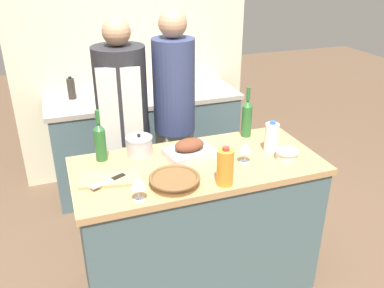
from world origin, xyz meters
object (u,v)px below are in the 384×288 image
Objects in this scene: stand_mixer at (127,85)px; condiment_bottle_extra at (71,89)px; wicker_basket at (175,180)px; wine_bottle_green at (100,141)px; wine_bottle_dark at (247,117)px; mixing_bowl at (287,154)px; wine_glass_left at (246,147)px; roasting_pan at (189,150)px; wine_glass_right at (138,183)px; milk_jug at (271,137)px; condiment_bottle_tall at (174,80)px; juice_jug at (225,167)px; stock_pot at (139,146)px; knife_chef at (109,181)px; person_cook_guest at (174,113)px; condiment_bottle_short at (105,97)px; cutting_board at (110,179)px; person_cook_aproned at (123,122)px.

stand_mixer is 0.50m from condiment_bottle_extra.
condiment_bottle_extra reaches higher than wicker_basket.
wine_bottle_green is 0.93× the size of wine_bottle_dark.
mixing_bowl is at bearing -78.02° from wine_bottle_dark.
wicker_basket is 2.08× the size of wine_glass_left.
wine_glass_right is at bearing -136.84° from roasting_pan.
milk_jug is 1.45m from condiment_bottle_tall.
roasting_pan is 1.37m from condiment_bottle_tall.
juice_jug is 0.78m from wine_bottle_green.
knife_chef is (-0.24, -0.30, -0.04)m from stock_pot.
stand_mixer is at bearing 98.30° from person_cook_guest.
knife_chef is at bearing 178.53° from wine_glass_left.
condiment_bottle_short is at bearing 93.10° from stock_pot.
wine_glass_right is at bearing -77.48° from wine_bottle_green.
roasting_pan is 0.19× the size of person_cook_guest.
milk_jug is (0.79, -0.23, 0.03)m from stock_pot.
condiment_bottle_tall reaches higher than condiment_bottle_short.
wine_bottle_dark reaches higher than condiment_bottle_tall.
wine_glass_left is at bearing -158.25° from milk_jug.
mixing_bowl is at bearing 5.25° from wicker_basket.
condiment_bottle_short reaches higher than mixing_bowl.
stock_pot is at bearing -0.76° from wine_bottle_green.
cutting_board is 1.31m from condiment_bottle_short.
wicker_basket is 1.38× the size of knife_chef.
wine_glass_left is (0.47, 0.11, 0.07)m from wicker_basket.
wine_glass_right is 0.25m from knife_chef.
cutting_board is 1.12× the size of wine_bottle_green.
stock_pot is at bearing 155.08° from roasting_pan.
person_cook_guest is (0.03, 1.00, -0.06)m from juice_jug.
milk_jug is at bearing -54.26° from condiment_bottle_extra.
wine_bottle_green is at bearing 158.14° from wine_glass_left.
wine_bottle_dark is (0.75, 0.03, 0.08)m from stock_pot.
juice_jug reaches higher than roasting_pan.
wine_glass_right is at bearing -163.00° from milk_jug.
roasting_pan is at bearing -103.51° from condiment_bottle_tall.
wine_bottle_dark is 2.57× the size of wine_glass_left.
condiment_bottle_short reaches higher than knife_chef.
condiment_bottle_extra is 0.82m from person_cook_aproned.
stand_mixer reaches higher than milk_jug.
stock_pot is (-0.09, 0.43, 0.03)m from wicker_basket.
wine_glass_left is (0.80, -0.32, -0.03)m from wine_bottle_green.
wine_bottle_dark is at bearing 18.89° from roasting_pan.
knife_chef is 0.12× the size of person_cook_guest.
knife_chef is (-0.33, 0.13, -0.01)m from wicker_basket.
milk_jug is at bearing -56.34° from condiment_bottle_short.
person_cook_aproned is at bearing 136.13° from milk_jug.
person_cook_guest is at bearing 52.06° from knife_chef.
knife_chef is 1.03× the size of condiment_bottle_extra.
juice_jug is at bearing -55.21° from stock_pot.
condiment_bottle_extra is (-0.18, 1.79, -0.03)m from wine_glass_right.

